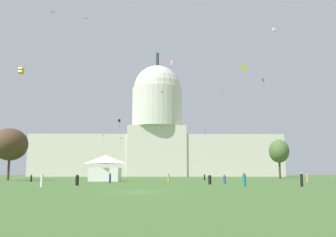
{
  "coord_description": "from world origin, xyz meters",
  "views": [
    {
      "loc": [
        1.99,
        -34.52,
        1.58
      ],
      "look_at": [
        4.82,
        104.1,
        21.92
      ],
      "focal_mm": 40.37,
      "sensor_mm": 36.0,
      "label": 1
    }
  ],
  "objects_px": {
    "person_teal_mid_right": "(244,180)",
    "person_tan_near_tree_east": "(169,178)",
    "person_denim_mid_left": "(224,180)",
    "kite_magenta_mid": "(263,80)",
    "kite_blue_high": "(222,93)",
    "person_white_near_tent": "(42,181)",
    "person_black_front_left": "(210,180)",
    "tree_west_mid": "(10,144)",
    "kite_cyan_low": "(204,133)",
    "person_black_lawn_far_left": "(205,177)",
    "kite_yellow_mid": "(244,68)",
    "kite_gold_mid": "(21,71)",
    "person_tan_near_tree_west": "(308,178)",
    "person_black_front_right": "(77,180)",
    "kite_green_low": "(121,140)",
    "kite_white_high": "(274,30)",
    "capitol_building": "(157,136)",
    "tree_east_far": "(279,151)",
    "person_grey_front_center": "(244,178)",
    "kite_orange_high": "(52,14)",
    "kite_pink_mid": "(171,63)",
    "event_tent": "(105,168)",
    "kite_turquoise_low": "(103,136)",
    "kite_black_mid": "(119,121)",
    "kite_lime_high": "(86,20)",
    "person_black_lawn_far_right": "(31,178)",
    "person_navy_back_left": "(110,178)",
    "kite_violet_high": "(162,92)"
  },
  "relations": [
    {
      "from": "person_teal_mid_right",
      "to": "person_tan_near_tree_east",
      "type": "bearing_deg",
      "value": -63.55
    },
    {
      "from": "person_denim_mid_left",
      "to": "kite_magenta_mid",
      "type": "bearing_deg",
      "value": 74.16
    },
    {
      "from": "person_tan_near_tree_east",
      "to": "person_denim_mid_left",
      "type": "xyz_separation_m",
      "value": [
        8.5,
        -11.85,
        -0.13
      ]
    },
    {
      "from": "person_denim_mid_left",
      "to": "kite_blue_high",
      "type": "distance_m",
      "value": 121.64
    },
    {
      "from": "person_white_near_tent",
      "to": "person_tan_near_tree_east",
      "type": "xyz_separation_m",
      "value": [
        15.56,
        26.06,
        0.07
      ]
    },
    {
      "from": "person_black_front_left",
      "to": "kite_blue_high",
      "type": "height_order",
      "value": "kite_blue_high"
    },
    {
      "from": "tree_west_mid",
      "to": "kite_cyan_low",
      "type": "height_order",
      "value": "kite_cyan_low"
    },
    {
      "from": "person_black_lawn_far_left",
      "to": "kite_yellow_mid",
      "type": "distance_m",
      "value": 29.3
    },
    {
      "from": "kite_gold_mid",
      "to": "person_tan_near_tree_west",
      "type": "bearing_deg",
      "value": -6.75
    },
    {
      "from": "person_black_front_right",
      "to": "person_black_lawn_far_left",
      "type": "xyz_separation_m",
      "value": [
        21.98,
        38.84,
        0.01
      ]
    },
    {
      "from": "kite_green_low",
      "to": "kite_white_high",
      "type": "bearing_deg",
      "value": 94.5
    },
    {
      "from": "kite_yellow_mid",
      "to": "tree_west_mid",
      "type": "bearing_deg",
      "value": -134.31
    },
    {
      "from": "capitol_building",
      "to": "tree_east_far",
      "type": "bearing_deg",
      "value": -67.74
    },
    {
      "from": "tree_east_far",
      "to": "person_black_lawn_far_left",
      "type": "distance_m",
      "value": 42.4
    },
    {
      "from": "person_grey_front_center",
      "to": "kite_yellow_mid",
      "type": "xyz_separation_m",
      "value": [
        3.52,
        12.16,
        27.29
      ]
    },
    {
      "from": "person_black_lawn_far_left",
      "to": "kite_orange_high",
      "type": "xyz_separation_m",
      "value": [
        -39.15,
        3.56,
        42.45
      ]
    },
    {
      "from": "person_white_near_tent",
      "to": "kite_white_high",
      "type": "relative_size",
      "value": 0.72
    },
    {
      "from": "person_white_near_tent",
      "to": "kite_blue_high",
      "type": "relative_size",
      "value": 0.52
    },
    {
      "from": "kite_orange_high",
      "to": "kite_pink_mid",
      "type": "xyz_separation_m",
      "value": [
        31.73,
        12.03,
        -9.55
      ]
    },
    {
      "from": "person_tan_near_tree_east",
      "to": "person_black_lawn_far_left",
      "type": "height_order",
      "value": "person_tan_near_tree_east"
    },
    {
      "from": "event_tent",
      "to": "kite_yellow_mid",
      "type": "relative_size",
      "value": 2.8
    },
    {
      "from": "person_denim_mid_left",
      "to": "kite_gold_mid",
      "type": "xyz_separation_m",
      "value": [
        -44.91,
        32.52,
        26.43
      ]
    },
    {
      "from": "tree_east_far",
      "to": "person_tan_near_tree_east",
      "type": "xyz_separation_m",
      "value": [
        -37.03,
        -50.51,
        -8.02
      ]
    },
    {
      "from": "kite_pink_mid",
      "to": "kite_turquoise_low",
      "type": "bearing_deg",
      "value": -143.84
    },
    {
      "from": "kite_black_mid",
      "to": "person_black_lawn_far_left",
      "type": "bearing_deg",
      "value": -93.14
    },
    {
      "from": "kite_lime_high",
      "to": "kite_orange_high",
      "type": "bearing_deg",
      "value": -102.88
    },
    {
      "from": "kite_yellow_mid",
      "to": "kite_pink_mid",
      "type": "distance_m",
      "value": 23.84
    },
    {
      "from": "person_black_front_left",
      "to": "kite_magenta_mid",
      "type": "bearing_deg",
      "value": 93.54
    },
    {
      "from": "person_teal_mid_right",
      "to": "kite_white_high",
      "type": "relative_size",
      "value": 0.77
    },
    {
      "from": "person_denim_mid_left",
      "to": "kite_cyan_low",
      "type": "bearing_deg",
      "value": 91.44
    },
    {
      "from": "kite_gold_mid",
      "to": "kite_white_high",
      "type": "relative_size",
      "value": 0.71
    },
    {
      "from": "kite_pink_mid",
      "to": "person_black_lawn_far_right",
      "type": "bearing_deg",
      "value": -36.55
    },
    {
      "from": "tree_east_far",
      "to": "person_denim_mid_left",
      "type": "relative_size",
      "value": 8.26
    },
    {
      "from": "tree_west_mid",
      "to": "tree_east_far",
      "type": "distance_m",
      "value": 80.81
    },
    {
      "from": "person_grey_front_center",
      "to": "kite_green_low",
      "type": "height_order",
      "value": "kite_green_low"
    },
    {
      "from": "person_black_front_right",
      "to": "kite_black_mid",
      "type": "height_order",
      "value": "kite_black_mid"
    },
    {
      "from": "kite_lime_high",
      "to": "kite_green_low",
      "type": "xyz_separation_m",
      "value": [
        6.39,
        53.66,
        -34.85
      ]
    },
    {
      "from": "kite_black_mid",
      "to": "person_tan_near_tree_east",
      "type": "bearing_deg",
      "value": -101.05
    },
    {
      "from": "person_black_lawn_far_left",
      "to": "kite_black_mid",
      "type": "bearing_deg",
      "value": -37.3
    },
    {
      "from": "person_navy_back_left",
      "to": "tree_west_mid",
      "type": "bearing_deg",
      "value": -5.96
    },
    {
      "from": "event_tent",
      "to": "kite_blue_high",
      "type": "height_order",
      "value": "kite_blue_high"
    },
    {
      "from": "capitol_building",
      "to": "kite_magenta_mid",
      "type": "height_order",
      "value": "capitol_building"
    },
    {
      "from": "person_teal_mid_right",
      "to": "kite_violet_high",
      "type": "relative_size",
      "value": 0.54
    },
    {
      "from": "kite_black_mid",
      "to": "kite_cyan_low",
      "type": "bearing_deg",
      "value": -69.83
    },
    {
      "from": "capitol_building",
      "to": "person_navy_back_left",
      "type": "distance_m",
      "value": 156.97
    },
    {
      "from": "event_tent",
      "to": "kite_turquoise_low",
      "type": "height_order",
      "value": "kite_turquoise_low"
    },
    {
      "from": "kite_cyan_low",
      "to": "event_tent",
      "type": "bearing_deg",
      "value": 99.39
    },
    {
      "from": "kite_yellow_mid",
      "to": "kite_magenta_mid",
      "type": "distance_m",
      "value": 26.63
    },
    {
      "from": "person_tan_near_tree_east",
      "to": "kite_cyan_low",
      "type": "relative_size",
      "value": 0.52
    },
    {
      "from": "kite_yellow_mid",
      "to": "kite_magenta_mid",
      "type": "relative_size",
      "value": 0.81
    }
  ]
}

